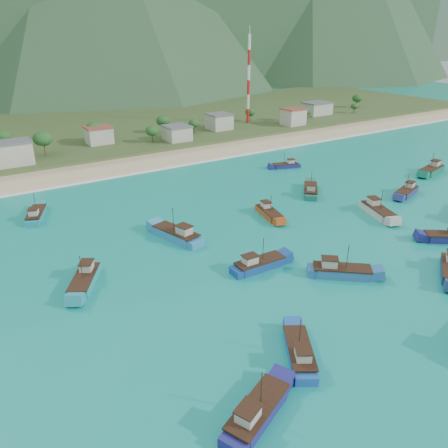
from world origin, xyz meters
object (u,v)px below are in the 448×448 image
boat_9 (377,211)px  boat_25 (407,192)px  boat_18 (432,170)px  boat_24 (269,213)px  radio_tower (249,80)px  boat_20 (259,265)px  boat_13 (310,191)px  boat_5 (341,272)px  boat_23 (300,353)px  boat_14 (177,235)px  boat_17 (286,166)px  boat_0 (85,281)px  boat_16 (257,413)px  boat_15 (36,215)px

boat_9 → boat_25: 17.97m
boat_18 → boat_24: (-61.45, 0.33, -0.21)m
radio_tower → boat_24: size_ratio=3.57×
boat_20 → boat_13: bearing=126.1°
boat_5 → boat_24: bearing=-152.4°
boat_20 → boat_24: boat_20 is taller
boat_24 → boat_20: bearing=60.7°
radio_tower → boat_9: radio_tower is taller
boat_5 → boat_23: 23.32m
boat_14 → boat_24: boat_14 is taller
boat_13 → boat_17: (10.00, 21.81, -0.24)m
boat_0 → boat_13: size_ratio=1.05×
boat_0 → boat_17: boat_0 is taller
boat_0 → boat_18: size_ratio=0.89×
boat_13 → boat_16: bearing=-95.2°
boat_17 → boat_13: bearing=173.4°
boat_14 → boat_20: bearing=-85.4°
radio_tower → boat_17: size_ratio=3.98×
boat_5 → boat_16: boat_5 is taller
boat_13 → boat_25: 24.94m
boat_18 → boat_23: (-87.64, -39.57, -0.17)m
boat_13 → boat_24: (-18.49, -6.01, -0.12)m
boat_13 → radio_tower: bearing=107.5°
radio_tower → boat_13: radio_tower is taller
boat_15 → boat_20: 54.27m
boat_17 → boat_15: bearing=108.1°
boat_0 → boat_17: (73.03, 34.48, -0.21)m
boat_17 → boat_24: 39.82m
boat_15 → boat_25: 91.80m
boat_16 → boat_18: boat_18 is taller
boat_0 → boat_24: boat_0 is taller
boat_0 → boat_24: (44.54, 6.67, -0.10)m
boat_25 → boat_9: bearing=87.7°
boat_5 → boat_16: bearing=-21.4°
radio_tower → boat_23: (-81.67, -126.03, -19.06)m
boat_5 → boat_24: (6.13, 28.00, -0.14)m
boat_0 → boat_5: size_ratio=1.02×
boat_13 → boat_23: size_ratio=1.01×
boat_24 → boat_25: size_ratio=0.95×
boat_14 → boat_18: bearing=-16.2°
boat_20 → boat_24: size_ratio=1.05×
boat_13 → boat_16: size_ratio=0.93×
radio_tower → boat_17: (-26.98, -58.32, -19.20)m
boat_15 → boat_20: (28.90, -45.94, 0.04)m
boat_15 → boat_18: size_ratio=0.87×
boat_5 → boat_15: boat_5 is taller
boat_18 → boat_9: bearing=94.4°
boat_17 → boat_25: boat_25 is taller
boat_14 → boat_25: bearing=-23.5°
boat_15 → boat_20: boat_20 is taller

